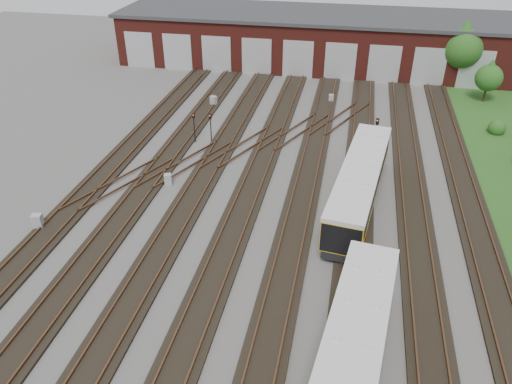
# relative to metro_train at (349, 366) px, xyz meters

# --- Properties ---
(ground) EXTENTS (120.00, 120.00, 0.00)m
(ground) POSITION_rel_metro_train_xyz_m (-6.00, 9.33, -1.85)
(ground) COLOR #4A4745
(ground) RESTS_ON ground
(track_network) EXTENTS (30.40, 70.00, 0.33)m
(track_network) POSITION_rel_metro_train_xyz_m (-6.17, 9.91, -1.74)
(track_network) COLOR black
(track_network) RESTS_ON ground
(maintenance_shed) EXTENTS (51.00, 12.50, 6.35)m
(maintenance_shed) POSITION_rel_metro_train_xyz_m (-6.01, 49.30, 1.36)
(maintenance_shed) COLOR #581C16
(maintenance_shed) RESTS_ON ground
(metro_train) EXTENTS (4.41, 46.55, 2.96)m
(metro_train) POSITION_rel_metro_train_xyz_m (0.00, 0.00, 0.00)
(metro_train) COLOR black
(metro_train) RESTS_ON ground
(signal_mast_0) EXTENTS (0.25, 0.23, 2.79)m
(signal_mast_0) POSITION_rel_metro_train_xyz_m (-13.20, 23.90, -0.06)
(signal_mast_0) COLOR black
(signal_mast_0) RESTS_ON ground
(signal_mast_1) EXTENTS (0.22, 0.21, 2.79)m
(signal_mast_1) POSITION_rel_metro_train_xyz_m (-14.66, 23.68, -0.07)
(signal_mast_1) COLOR black
(signal_mast_1) RESTS_ON ground
(signal_mast_2) EXTENTS (0.25, 0.23, 2.94)m
(signal_mast_2) POSITION_rel_metro_train_xyz_m (-0.16, 21.34, 0.04)
(signal_mast_2) COLOR black
(signal_mast_2) RESTS_ON ground
(signal_mast_3) EXTENTS (0.30, 0.28, 3.07)m
(signal_mast_3) POSITION_rel_metro_train_xyz_m (1.15, 25.15, 0.14)
(signal_mast_3) COLOR black
(signal_mast_3) RESTS_ON ground
(relay_cabinet_0) EXTENTS (0.75, 0.67, 1.09)m
(relay_cabinet_0) POSITION_rel_metro_train_xyz_m (-21.00, 8.82, -1.30)
(relay_cabinet_0) COLOR #9B9D9F
(relay_cabinet_0) RESTS_ON ground
(relay_cabinet_1) EXTENTS (0.77, 0.71, 1.03)m
(relay_cabinet_1) POSITION_rel_metro_train_xyz_m (-15.42, 32.53, -1.33)
(relay_cabinet_1) COLOR #9B9D9F
(relay_cabinet_1) RESTS_ON ground
(relay_cabinet_2) EXTENTS (0.66, 0.60, 0.91)m
(relay_cabinet_2) POSITION_rel_metro_train_xyz_m (-14.44, 16.08, -1.39)
(relay_cabinet_2) COLOR #9B9D9F
(relay_cabinet_2) RESTS_ON ground
(relay_cabinet_3) EXTENTS (0.54, 0.46, 0.85)m
(relay_cabinet_3) POSITION_rel_metro_train_xyz_m (-3.37, 36.00, -1.42)
(relay_cabinet_3) COLOR #9B9D9F
(relay_cabinet_3) RESTS_ON ground
(relay_cabinet_4) EXTENTS (0.63, 0.58, 0.86)m
(relay_cabinet_4) POSITION_rel_metro_train_xyz_m (0.16, 19.25, -1.42)
(relay_cabinet_4) COLOR #9B9D9F
(relay_cabinet_4) RESTS_ON ground
(tree_0) EXTENTS (4.52, 4.52, 7.48)m
(tree_0) POSITION_rel_metro_train_xyz_m (10.36, 44.33, 2.96)
(tree_0) COLOR #2E2215
(tree_0) RESTS_ON ground
(tree_1) EXTENTS (2.79, 2.79, 4.63)m
(tree_1) POSITION_rel_metro_train_xyz_m (12.64, 39.41, 1.12)
(tree_1) COLOR #2E2215
(tree_1) RESTS_ON ground
(bush_2) EXTENTS (1.60, 1.60, 1.60)m
(bush_2) POSITION_rel_metro_train_xyz_m (12.37, 31.17, -1.05)
(bush_2) COLOR #1F4B15
(bush_2) RESTS_ON ground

